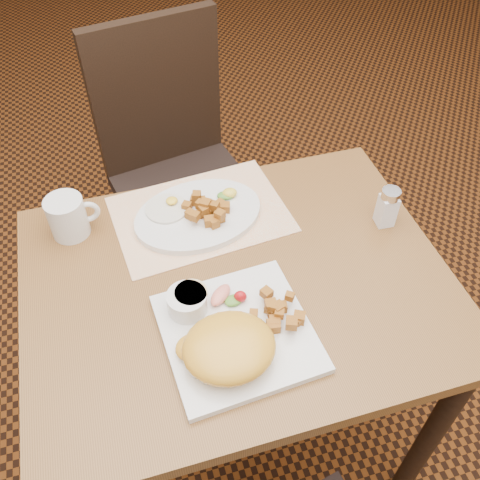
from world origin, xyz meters
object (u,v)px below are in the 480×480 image
object	(u,v)px
chair_far	(176,160)
salt_shaker	(387,207)
table	(238,310)
plate_oval	(198,215)
coffee_mug	(68,217)
plate_square	(237,333)

from	to	relation	value
chair_far	salt_shaker	xyz separation A→B (m)	(0.38, -0.63, 0.26)
table	plate_oval	bearing A→B (deg)	100.39
table	chair_far	distance (m)	0.71
table	salt_shaker	world-z (taller)	salt_shaker
coffee_mug	table	bearing A→B (deg)	-36.90
chair_far	coffee_mug	bearing A→B (deg)	44.46
plate_square	coffee_mug	world-z (taller)	coffee_mug
plate_square	salt_shaker	bearing A→B (deg)	25.95
chair_far	plate_oval	xyz separation A→B (m)	(-0.03, -0.50, 0.22)
table	coffee_mug	size ratio (longest dim) A/B	7.72
plate_square	plate_oval	world-z (taller)	plate_oval
chair_far	salt_shaker	bearing A→B (deg)	110.31
chair_far	table	bearing A→B (deg)	79.80
plate_square	coffee_mug	bearing A→B (deg)	127.19
chair_far	coffee_mug	world-z (taller)	chair_far
table	plate_square	world-z (taller)	plate_square
plate_square	plate_oval	size ratio (longest dim) A/B	0.92
plate_square	salt_shaker	world-z (taller)	salt_shaker
plate_oval	coffee_mug	xyz separation A→B (m)	(-0.29, 0.04, 0.04)
plate_oval	coffee_mug	size ratio (longest dim) A/B	2.61
plate_square	chair_far	bearing A→B (deg)	87.90
plate_oval	salt_shaker	world-z (taller)	salt_shaker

